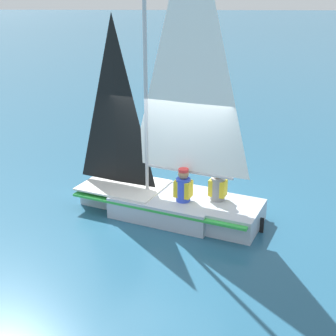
# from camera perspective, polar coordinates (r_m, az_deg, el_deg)

# --- Properties ---
(ground_plane) EXTENTS (260.00, 260.00, 0.00)m
(ground_plane) POSITION_cam_1_polar(r_m,az_deg,el_deg) (10.25, -0.00, -5.56)
(ground_plane) COLOR #235675
(sailboat_main) EXTENTS (2.82, 4.19, 6.26)m
(sailboat_main) POSITION_cam_1_polar(r_m,az_deg,el_deg) (9.88, 0.13, -0.99)
(sailboat_main) COLOR #B2BCCC
(sailboat_main) RESTS_ON ground_plane
(sailor_helm) EXTENTS (0.39, 0.41, 1.16)m
(sailor_helm) POSITION_cam_1_polar(r_m,az_deg,el_deg) (9.69, 1.86, -3.07)
(sailor_helm) COLOR black
(sailor_helm) RESTS_ON ground_plane
(sailor_crew) EXTENTS (0.39, 0.41, 1.16)m
(sailor_crew) POSITION_cam_1_polar(r_m,az_deg,el_deg) (9.78, 6.07, -2.93)
(sailor_crew) COLOR black
(sailor_crew) RESTS_ON ground_plane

